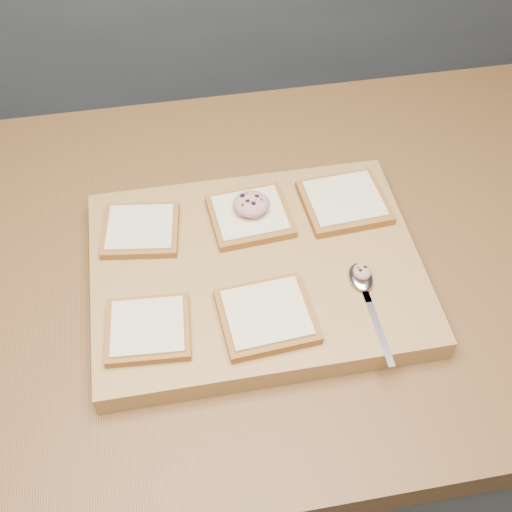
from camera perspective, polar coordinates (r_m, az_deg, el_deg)
The scene contains 12 objects.
ground at distance 1.80m, azimuth 1.14°, elevation -17.97°, with size 4.00×4.00×0.00m, color #515459.
island_counter at distance 1.38m, azimuth 1.44°, elevation -11.23°, with size 2.00×0.80×0.90m.
back_counter at distance 2.39m, azimuth -5.53°, elevation 20.52°, with size 3.60×0.62×0.94m.
cutting_board at distance 0.96m, azimuth -0.00°, elevation -1.34°, with size 0.48×0.37×0.04m, color #B4804D.
bread_far_left at distance 0.99m, azimuth -10.22°, elevation 2.32°, with size 0.13×0.12×0.02m.
bread_far_center at distance 0.99m, azimuth -0.54°, elevation 3.60°, with size 0.13×0.12×0.02m.
bread_far_right at distance 1.02m, azimuth 7.84°, elevation 4.81°, with size 0.13×0.12×0.02m.
bread_near_left at distance 0.88m, azimuth -9.58°, elevation -6.38°, with size 0.12×0.11×0.02m.
bread_near_center at distance 0.88m, azimuth 0.95°, elevation -5.32°, with size 0.13×0.12×0.02m.
tuna_salad_dollop at distance 0.98m, azimuth -0.44°, elevation 4.66°, with size 0.06×0.05×0.03m.
spoon at distance 0.92m, azimuth 9.51°, elevation -2.50°, with size 0.03×0.17×0.01m.
spoon_salad at distance 0.92m, azimuth 9.40°, elevation -1.38°, with size 0.03×0.03×0.02m.
Camera 1 is at (-0.15, -0.63, 1.68)m, focal length 45.00 mm.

